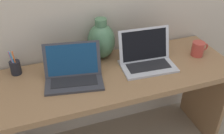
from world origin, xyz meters
TOP-DOWN VIEW (x-y plane):
  - desk at (0.00, 0.00)m, footprint 1.65×0.56m
  - laptop_left at (-0.24, 0.03)m, footprint 0.39×0.30m
  - laptop_right at (0.25, 0.03)m, footprint 0.37×0.26m
  - green_vase at (0.00, 0.22)m, footprint 0.19×0.19m
  - coffee_mug at (0.65, 0.02)m, footprint 0.13×0.09m
  - pen_cup at (-0.58, 0.20)m, footprint 0.07×0.07m

SIDE VIEW (x-z plane):
  - desk at x=0.00m, z-range 0.22..0.95m
  - pen_cup at x=-0.58m, z-range 0.69..0.86m
  - coffee_mug at x=0.65m, z-range 0.73..0.83m
  - laptop_left at x=-0.24m, z-range 0.68..0.89m
  - laptop_right at x=0.25m, z-range 0.67..0.91m
  - green_vase at x=0.00m, z-range 0.71..1.00m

